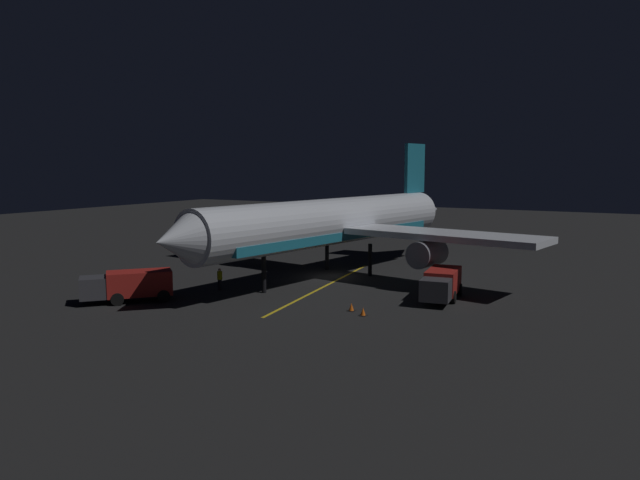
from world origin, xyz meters
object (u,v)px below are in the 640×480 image
Objects in this scene: baggage_truck at (130,286)px; catering_truck at (441,284)px; airliner at (335,223)px; traffic_cone_near_right at (363,312)px; traffic_cone_near_left at (351,307)px; ground_crew_worker at (220,279)px.

baggage_truck reaches higher than catering_truck.
catering_truck is at bearing 156.99° from airliner.
airliner is 6.20× the size of catering_truck.
baggage_truck is at bearing 15.16° from traffic_cone_near_right.
traffic_cone_near_right is at bearing 66.26° from catering_truck.
airliner is 69.42× the size of traffic_cone_near_left.
baggage_truck is at bearing 19.03° from traffic_cone_near_left.
traffic_cone_near_left is (4.30, 6.17, -0.91)m from catering_truck.
baggage_truck reaches higher than ground_crew_worker.
ground_crew_worker is (-3.10, -6.34, -0.29)m from baggage_truck.
traffic_cone_near_left is (-6.97, 10.96, -4.46)m from airliner.
ground_crew_worker is 3.16× the size of traffic_cone_near_left.
traffic_cone_near_left and traffic_cone_near_right have the same top height.
baggage_truck is 22.59m from catering_truck.
airliner is 13.73m from traffic_cone_near_left.
ground_crew_worker is (5.13, 9.85, -3.82)m from airliner.
airliner is 6.28× the size of baggage_truck.
traffic_cone_near_left is at bearing 122.45° from airliner.
ground_crew_worker reaches higher than traffic_cone_near_left.
airliner reaches higher than ground_crew_worker.
traffic_cone_near_left is (-15.20, -5.24, -0.93)m from baggage_truck.
airliner is 21.94× the size of ground_crew_worker.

